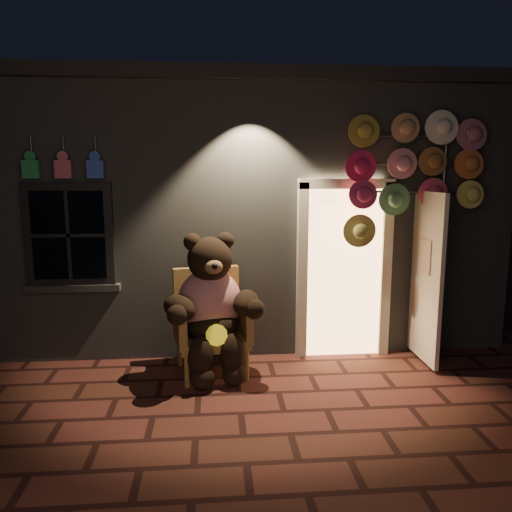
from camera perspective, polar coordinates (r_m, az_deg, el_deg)
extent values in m
plane|color=#572621|center=(5.00, -1.74, -17.52)|extent=(60.00, 60.00, 0.00)
cube|color=slate|center=(8.46, -3.28, 5.48)|extent=(7.00, 5.00, 3.30)
cube|color=black|center=(8.50, -3.40, 17.19)|extent=(7.30, 5.30, 0.16)
cube|color=black|center=(6.17, -20.52, 2.28)|extent=(1.00, 0.10, 1.20)
cube|color=black|center=(6.14, -20.59, 2.24)|extent=(0.82, 0.06, 1.02)
cube|color=slate|center=(6.28, -20.17, -3.43)|extent=(1.10, 0.14, 0.08)
cube|color=#EAAC69|center=(6.25, 9.92, -1.80)|extent=(0.92, 0.10, 2.10)
cube|color=beige|center=(6.10, 5.28, -1.98)|extent=(0.12, 0.12, 2.20)
cube|color=beige|center=(6.36, 14.55, -1.77)|extent=(0.12, 0.12, 2.20)
cube|color=beige|center=(6.08, 10.32, 8.13)|extent=(1.16, 0.12, 0.12)
cube|color=beige|center=(6.19, 18.91, -2.30)|extent=(0.05, 0.80, 2.00)
cube|color=#258841|center=(6.15, -24.33, 9.02)|extent=(0.18, 0.07, 0.20)
cylinder|color=#59595E|center=(6.21, -24.31, 11.34)|extent=(0.02, 0.02, 0.25)
cube|color=#C4505E|center=(6.05, -21.16, 9.23)|extent=(0.18, 0.07, 0.20)
cylinder|color=#59595E|center=(6.11, -21.15, 11.58)|extent=(0.02, 0.02, 0.25)
cube|color=#314BAB|center=(5.96, -17.89, 9.42)|extent=(0.18, 0.07, 0.20)
cylinder|color=#59595E|center=(6.02, -17.89, 11.80)|extent=(0.02, 0.02, 0.25)
cube|color=#B18C44|center=(5.75, -5.06, -9.41)|extent=(0.88, 0.84, 0.11)
cube|color=#B18C44|center=(5.94, -5.68, -4.90)|extent=(0.77, 0.22, 0.77)
cube|color=#B18C44|center=(5.61, -8.72, -7.62)|extent=(0.20, 0.66, 0.44)
cube|color=#B18C44|center=(5.73, -1.47, -7.14)|extent=(0.20, 0.66, 0.44)
cylinder|color=#B18C44|center=(5.50, -7.91, -12.94)|extent=(0.05, 0.05, 0.35)
cylinder|color=#B18C44|center=(5.61, -1.08, -12.37)|extent=(0.05, 0.05, 0.35)
cylinder|color=#B18C44|center=(6.07, -8.65, -10.73)|extent=(0.05, 0.05, 0.35)
cylinder|color=#B18C44|center=(6.17, -2.48, -10.28)|extent=(0.05, 0.05, 0.35)
ellipsoid|color=#B61315|center=(5.67, -5.32, -5.32)|extent=(0.83, 0.71, 0.77)
ellipsoid|color=black|center=(5.66, -5.13, -7.76)|extent=(0.69, 0.61, 0.36)
sphere|color=black|center=(5.51, -5.31, -0.37)|extent=(0.58, 0.58, 0.50)
sphere|color=black|center=(5.48, -7.29, 1.60)|extent=(0.19, 0.19, 0.19)
sphere|color=black|center=(5.54, -3.53, 1.75)|extent=(0.19, 0.19, 0.19)
ellipsoid|color=olive|center=(5.30, -4.88, -1.25)|extent=(0.22, 0.17, 0.16)
ellipsoid|color=black|center=(5.39, -8.76, -5.86)|extent=(0.50, 0.58, 0.28)
ellipsoid|color=black|center=(5.51, -1.12, -5.39)|extent=(0.36, 0.55, 0.28)
ellipsoid|color=black|center=(5.42, -6.32, -11.51)|extent=(0.28, 0.28, 0.48)
ellipsoid|color=black|center=(5.47, -2.67, -11.22)|extent=(0.28, 0.28, 0.48)
sphere|color=black|center=(5.43, -6.17, -13.67)|extent=(0.26, 0.26, 0.26)
sphere|color=black|center=(5.49, -2.51, -13.35)|extent=(0.26, 0.26, 0.26)
cylinder|color=yellow|center=(5.36, -4.52, -9.01)|extent=(0.25, 0.14, 0.23)
cylinder|color=#59595E|center=(6.48, 20.30, 1.73)|extent=(0.04, 0.04, 2.90)
cylinder|color=#59595E|center=(6.29, 18.34, 12.88)|extent=(1.29, 0.03, 0.03)
cylinder|color=#59595E|center=(6.28, 18.18, 9.95)|extent=(1.29, 0.03, 0.03)
cylinder|color=#59595E|center=(6.28, 18.02, 7.02)|extent=(1.29, 0.03, 0.03)
cylinder|color=olive|center=(6.00, 12.29, 13.83)|extent=(0.36, 0.11, 0.37)
cylinder|color=tan|center=(6.11, 16.33, 13.59)|extent=(0.36, 0.11, 0.37)
cylinder|color=#FFEFD0|center=(6.25, 20.21, 13.30)|extent=(0.36, 0.11, 0.37)
cylinder|color=#BD6577|center=(6.49, 23.51, 12.94)|extent=(0.36, 0.11, 0.37)
cylinder|color=#CE2154|center=(5.96, 12.24, 10.25)|extent=(0.36, 0.11, 0.37)
cylinder|color=pink|center=(6.07, 16.26, 10.07)|extent=(0.36, 0.11, 0.37)
cylinder|color=#A06B2F|center=(6.29, 19.77, 9.87)|extent=(0.36, 0.11, 0.37)
cylinder|color=orange|center=(6.45, 23.40, 9.63)|extent=(0.36, 0.11, 0.37)
cylinder|color=#C23569|center=(5.94, 12.19, 6.62)|extent=(0.36, 0.11, 0.37)
cylinder|color=#5DA36A|center=(6.13, 15.89, 6.57)|extent=(0.36, 0.11, 0.37)
cylinder|color=#F34D67|center=(6.27, 19.68, 6.43)|extent=(0.36, 0.11, 0.37)
cylinder|color=#F9E566|center=(6.43, 23.30, 6.28)|extent=(0.36, 0.11, 0.37)
cylinder|color=olive|center=(6.03, 11.89, 3.09)|extent=(0.36, 0.11, 0.37)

